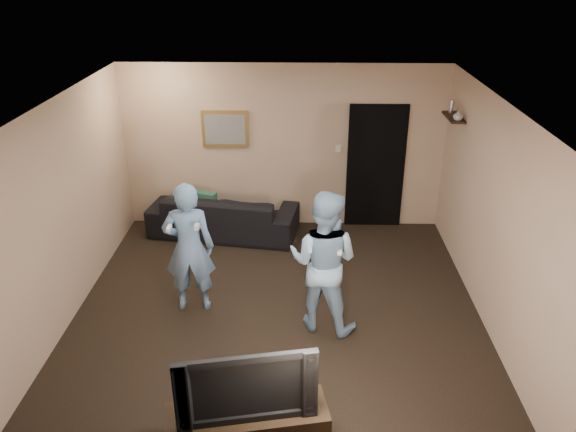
{
  "coord_description": "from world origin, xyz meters",
  "views": [
    {
      "loc": [
        0.28,
        -5.88,
        4.06
      ],
      "look_at": [
        0.12,
        0.3,
        1.15
      ],
      "focal_mm": 35.0,
      "sensor_mm": 36.0,
      "label": 1
    }
  ],
  "objects_px": {
    "sofa": "(224,214)",
    "wii_player_right": "(324,262)",
    "wii_player_left": "(189,248)",
    "television": "(246,381)"
  },
  "relations": [
    {
      "from": "television",
      "to": "wii_player_left",
      "type": "distance_m",
      "value": 2.46
    },
    {
      "from": "sofa",
      "to": "wii_player_left",
      "type": "bearing_deg",
      "value": 95.42
    },
    {
      "from": "wii_player_right",
      "to": "wii_player_left",
      "type": "bearing_deg",
      "value": 168.04
    },
    {
      "from": "sofa",
      "to": "wii_player_left",
      "type": "height_order",
      "value": "wii_player_left"
    },
    {
      "from": "sofa",
      "to": "wii_player_left",
      "type": "distance_m",
      "value": 2.11
    },
    {
      "from": "wii_player_left",
      "to": "television",
      "type": "bearing_deg",
      "value": -68.62
    },
    {
      "from": "television",
      "to": "wii_player_right",
      "type": "height_order",
      "value": "wii_player_right"
    },
    {
      "from": "wii_player_left",
      "to": "wii_player_right",
      "type": "xyz_separation_m",
      "value": [
        1.61,
        -0.34,
        0.02
      ]
    },
    {
      "from": "sofa",
      "to": "wii_player_right",
      "type": "xyz_separation_m",
      "value": [
        1.48,
        -2.39,
        0.53
      ]
    },
    {
      "from": "sofa",
      "to": "wii_player_right",
      "type": "distance_m",
      "value": 2.86
    }
  ]
}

